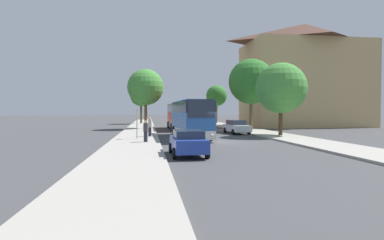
% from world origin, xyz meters
% --- Properties ---
extents(ground_plane, '(300.00, 300.00, 0.00)m').
position_xyz_m(ground_plane, '(0.00, 0.00, 0.00)').
color(ground_plane, '#424244').
rests_on(ground_plane, ground).
extents(sidewalk_left, '(4.00, 120.00, 0.15)m').
position_xyz_m(sidewalk_left, '(-7.00, 0.00, 0.07)').
color(sidewalk_left, '#A39E93').
rests_on(sidewalk_left, ground_plane).
extents(sidewalk_right, '(4.00, 120.00, 0.15)m').
position_xyz_m(sidewalk_right, '(7.00, 0.00, 0.07)').
color(sidewalk_right, '#A39E93').
rests_on(sidewalk_right, ground_plane).
extents(building_right_background, '(18.95, 10.77, 16.78)m').
position_xyz_m(building_right_background, '(19.50, 22.06, 8.39)').
color(building_right_background, tan).
rests_on(building_right_background, ground_plane).
extents(bus_front, '(2.94, 10.28, 3.51)m').
position_xyz_m(bus_front, '(-1.95, 4.06, 1.87)').
color(bus_front, silver).
rests_on(bus_front, ground_plane).
extents(bus_middle, '(2.85, 11.31, 3.52)m').
position_xyz_m(bus_middle, '(-1.69, 16.99, 1.88)').
color(bus_middle, gray).
rests_on(bus_middle, ground_plane).
extents(parked_car_left_curb, '(2.02, 3.94, 1.47)m').
position_xyz_m(parked_car_left_curb, '(-3.65, -7.03, 0.78)').
color(parked_car_left_curb, '#233D9E').
rests_on(parked_car_left_curb, ground_plane).
extents(parked_car_right_near, '(2.16, 4.77, 1.53)m').
position_xyz_m(parked_car_right_near, '(3.90, 8.47, 0.80)').
color(parked_car_right_near, silver).
rests_on(parked_car_right_near, ground_plane).
extents(bus_stop_sign, '(0.08, 0.45, 2.49)m').
position_xyz_m(bus_stop_sign, '(-6.88, 2.40, 1.69)').
color(bus_stop_sign, gray).
rests_on(bus_stop_sign, sidewalk_left).
extents(pedestrian_waiting_near, '(0.36, 0.36, 1.79)m').
position_xyz_m(pedestrian_waiting_near, '(-5.76, 4.65, 1.06)').
color(pedestrian_waiting_near, '#23232D').
rests_on(pedestrian_waiting_near, sidewalk_left).
extents(pedestrian_waiting_far, '(0.36, 0.36, 1.67)m').
position_xyz_m(pedestrian_waiting_far, '(-6.11, -0.41, 0.99)').
color(pedestrian_waiting_far, '#23232D').
rests_on(pedestrian_waiting_far, sidewalk_left).
extents(tree_left_near, '(4.23, 4.23, 7.57)m').
position_xyz_m(tree_left_near, '(-7.29, 35.52, 5.58)').
color(tree_left_near, '#513D23').
rests_on(tree_left_near, sidewalk_left).
extents(tree_left_far, '(5.03, 5.03, 8.24)m').
position_xyz_m(tree_left_far, '(-6.26, 18.20, 5.85)').
color(tree_left_far, brown).
rests_on(tree_left_far, sidewalk_left).
extents(tree_right_near, '(5.04, 5.04, 7.22)m').
position_xyz_m(tree_right_near, '(7.22, 4.32, 4.84)').
color(tree_right_near, '#47331E').
rests_on(tree_right_near, sidewalk_right).
extents(tree_right_mid, '(4.06, 4.06, 7.39)m').
position_xyz_m(tree_right_mid, '(7.30, 33.21, 5.48)').
color(tree_right_mid, brown).
rests_on(tree_right_mid, sidewalk_right).
extents(tree_right_far, '(5.67, 5.67, 8.94)m').
position_xyz_m(tree_right_far, '(6.93, 12.24, 6.25)').
color(tree_right_far, brown).
rests_on(tree_right_far, sidewalk_right).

